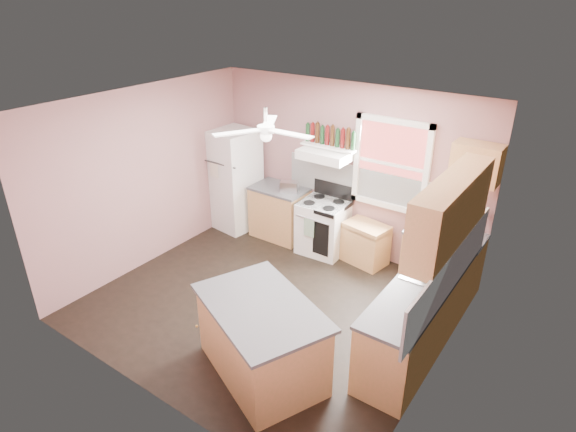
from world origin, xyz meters
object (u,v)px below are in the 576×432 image
Objects in this scene: stove at (323,227)px; cart at (365,243)px; refrigerator at (234,180)px; toaster at (289,187)px; island at (262,341)px.

stove is 1.31× the size of cart.
refrigerator is 6.28× the size of toaster.
island reaches higher than cart.
refrigerator reaches higher than stove.
cart is (0.73, 0.07, -0.10)m from stove.
toaster is at bearing 10.09° from refrigerator.
refrigerator is 3.76m from island.
island is (0.15, -2.80, 0.10)m from cart.
cart is at bearing 2.54° from stove.
toaster is (1.13, 0.06, 0.11)m from refrigerator.
refrigerator is 2.68× the size of cart.
stove is at bearing 131.82° from island.
refrigerator reaches higher than toaster.
cart is (1.37, 0.11, -0.66)m from toaster.
island is at bearing -37.82° from refrigerator.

